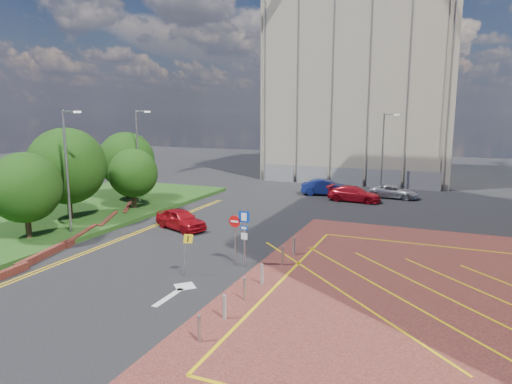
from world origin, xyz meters
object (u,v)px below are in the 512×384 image
Objects in this scene: lamp_back at (383,149)px; car_red_left at (181,219)px; sign_cluster at (241,231)px; lamp_left_near at (67,167)px; car_blue_back at (326,187)px; tree_b at (67,166)px; tree_a at (25,188)px; tree_c at (133,173)px; car_red_back at (354,194)px; tree_d at (126,160)px; car_silver_back at (394,192)px; warning_sign at (186,249)px; lamp_left_far at (138,153)px.

car_red_left is (-10.93, -21.52, -3.63)m from lamp_back.
lamp_left_near is at bearing 175.44° from sign_cluster.
car_blue_back is (11.70, 21.39, -3.88)m from lamp_left_near.
tree_b reaches higher than car_blue_back.
tree_a reaches higher than tree_c.
tree_a is at bearing 146.36° from car_red_back.
tree_d is 12.06m from car_red_left.
tree_a is 1.12× the size of car_red_back.
tree_d is 20.74m from sign_cluster.
sign_cluster is 24.08m from car_silver_back.
car_red_left is (9.65, -6.52, -3.14)m from tree_d.
lamp_left_near reaches higher than tree_a.
tree_a is 13.24m from tree_d.
tree_a is 12.69m from warning_sign.
car_silver_back is (7.28, 25.87, -0.80)m from warning_sign.
car_red_back is at bearing 79.88° from warning_sign.
car_red_left is 0.88× the size of car_red_back.
tree_a is at bearing -176.06° from sign_cluster.
tree_b reaches higher than warning_sign.
warning_sign is 0.48× the size of car_blue_back.
tree_d is 1.34× the size of car_silver_back.
tree_c is 16.53m from sign_cluster.
car_blue_back is at bearing 61.32° from lamp_left_near.
warning_sign is 23.12m from car_red_back.
tree_d is at bearing 77.90° from car_red_left.
tree_c is at bearing 87.14° from tree_a.
car_red_left is at bearing 150.09° from car_silver_back.
car_blue_back is at bearing 39.74° from lamp_left_far.
tree_a is 1.69× the size of sign_cluster.
lamp_left_far is (-0.42, 12.00, 1.16)m from tree_a.
tree_a is at bearing 154.16° from car_red_left.
lamp_left_far is 1.88× the size of car_red_left.
tree_b is 15.62m from warning_sign.
lamp_left_far reaches higher than car_blue_back.
sign_cluster is (16.80, -12.02, -1.92)m from tree_d.
lamp_left_near reaches higher than tree_d.
tree_b is 1.58× the size of car_red_left.
tree_d is 1.90× the size of sign_cluster.
lamp_back is at bearing 29.58° from car_silver_back.
tree_d is 25.18m from car_silver_back.
tree_d is 20.96m from car_red_back.
tree_b is 8.07m from tree_d.
warning_sign is at bearing -43.86° from tree_c.
sign_cluster is (14.30, 0.98, -1.55)m from tree_a.
tree_c is at bearing 125.14° from car_blue_back.
warning_sign is at bearing -6.73° from tree_a.
tree_c is 18.67m from car_blue_back.
warning_sign is 24.88m from car_blue_back.
lamp_left_far is at bearing 122.89° from car_red_back.
tree_a is 1.19× the size of car_silver_back.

